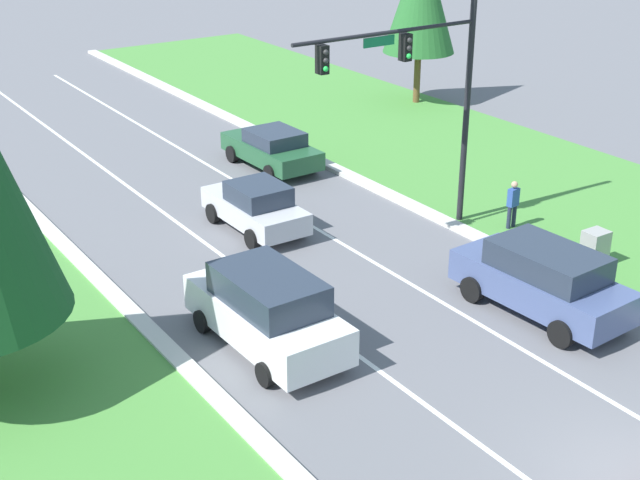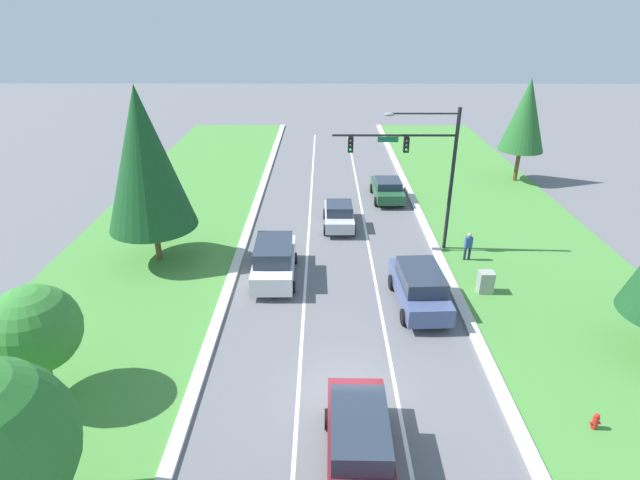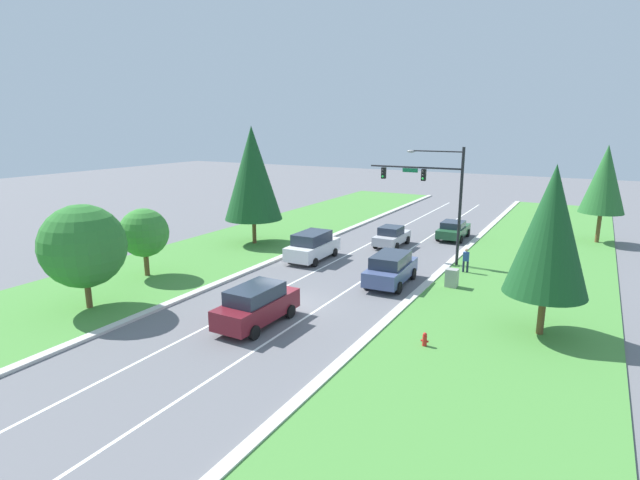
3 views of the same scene
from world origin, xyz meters
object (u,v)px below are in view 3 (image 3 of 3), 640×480
burgundy_suv (257,305)px  conifer_near_right_tree (605,179)px  conifer_far_right_tree (550,231)px  forest_sedan (453,230)px  slate_blue_suv (391,268)px  silver_sedan (392,236)px  fire_hydrant (425,340)px  traffic_signal_mast (434,187)px  oak_far_left_tree (144,233)px  utility_cabinet (452,278)px  pedestrian (466,260)px  conifer_mid_left_tree (252,173)px  white_suv (313,246)px  oak_near_left_tree (83,246)px

burgundy_suv → conifer_near_right_tree: size_ratio=0.61×
conifer_far_right_tree → conifer_near_right_tree: bearing=84.5°
forest_sedan → conifer_near_right_tree: 12.44m
slate_blue_suv → conifer_far_right_tree: conifer_far_right_tree is taller
silver_sedan → conifer_near_right_tree: (14.48, 9.27, 4.45)m
slate_blue_suv → conifer_near_right_tree: bearing=56.3°
slate_blue_suv → fire_hydrant: (4.57, -7.66, -0.67)m
forest_sedan → fire_hydrant: (4.39, -21.94, -0.46)m
traffic_signal_mast → oak_far_left_tree: (-15.06, -12.13, -2.48)m
utility_cabinet → forest_sedan: bearing=104.0°
traffic_signal_mast → conifer_near_right_tree: bearing=50.5°
burgundy_suv → oak_far_left_tree: bearing=165.2°
forest_sedan → silver_sedan: silver_sedan is taller
traffic_signal_mast → pedestrian: 5.42m
conifer_far_right_tree → conifer_mid_left_tree: 23.96m
silver_sedan → traffic_signal_mast: bearing=-37.8°
white_suv → oak_far_left_tree: 11.54m
burgundy_suv → slate_blue_suv: bearing=70.3°
silver_sedan → conifer_mid_left_tree: bearing=-155.3°
forest_sedan → white_suv: (-7.20, -11.67, 0.23)m
forest_sedan → conifer_mid_left_tree: 17.62m
traffic_signal_mast → white_suv: (-7.73, -3.41, -4.33)m
oak_far_left_tree → traffic_signal_mast: bearing=38.8°
burgundy_suv → conifer_far_right_tree: (12.28, 5.37, 3.96)m
forest_sedan → oak_far_left_tree: bearing=-126.6°
burgundy_suv → oak_near_left_tree: bearing=-163.4°
conifer_near_right_tree → conifer_far_right_tree: 22.38m
conifer_mid_left_tree → traffic_signal_mast: bearing=6.0°
pedestrian → oak_near_left_tree: (-16.00, -16.28, 2.50)m
pedestrian → silver_sedan: bearing=-40.2°
pedestrian → oak_far_left_tree: 20.87m
oak_near_left_tree → conifer_far_right_tree: bearing=20.4°
burgundy_suv → fire_hydrant: bearing=11.3°
silver_sedan → utility_cabinet: bearing=-49.8°
burgundy_suv → conifer_mid_left_tree: conifer_mid_left_tree is taller
fire_hydrant → conifer_mid_left_tree: conifer_mid_left_tree is taller
burgundy_suv → slate_blue_suv: burgundy_suv is taller
white_suv → oak_far_left_tree: bearing=-131.2°
forest_sedan → conifer_far_right_tree: conifer_far_right_tree is taller
fire_hydrant → oak_far_left_tree: 19.15m
oak_near_left_tree → oak_far_left_tree: 5.94m
silver_sedan → oak_near_left_tree: 22.97m
conifer_far_right_tree → white_suv: bearing=158.1°
utility_cabinet → conifer_near_right_tree: (7.52, 17.39, 4.69)m
slate_blue_suv → conifer_mid_left_tree: bearing=158.6°
silver_sedan → fire_hydrant: (8.06, -16.90, -0.48)m
forest_sedan → oak_far_left_tree: 25.12m
oak_far_left_tree → pedestrian: bearing=30.9°
conifer_near_right_tree → oak_near_left_tree: conifer_near_right_tree is taller
pedestrian → conifer_mid_left_tree: conifer_mid_left_tree is taller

